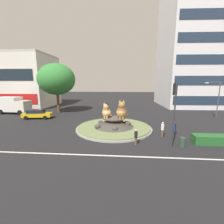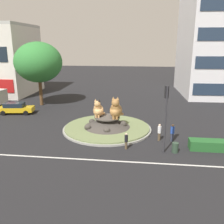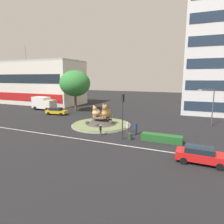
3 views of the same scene
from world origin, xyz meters
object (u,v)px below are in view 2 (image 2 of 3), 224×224
(cat_statue_calico, at_px, (98,110))
(pedestrian_blue_shirt, at_px, (172,132))
(cat_statue_tabby, at_px, (116,110))
(broadleaf_tree_behind_island, at_px, (38,62))
(pedestrian_black_shirt, at_px, (126,141))
(sedan_on_far_lane, at_px, (16,108))
(litter_bin, at_px, (175,148))
(pedestrian_white_shirt, at_px, (159,132))
(traffic_light_mast, at_px, (166,108))

(cat_statue_calico, height_order, pedestrian_blue_shirt, cat_statue_calico)
(cat_statue_tabby, bearing_deg, broadleaf_tree_behind_island, -128.57)
(cat_statue_tabby, height_order, pedestrian_black_shirt, cat_statue_tabby)
(sedan_on_far_lane, bearing_deg, litter_bin, -35.07)
(broadleaf_tree_behind_island, bearing_deg, pedestrian_blue_shirt, -34.21)
(cat_statue_tabby, distance_m, sedan_on_far_lane, 15.24)
(cat_statue_calico, xyz_separation_m, pedestrian_white_shirt, (6.56, -2.72, -1.30))
(cat_statue_calico, xyz_separation_m, traffic_light_mast, (6.79, -5.34, 1.85))
(traffic_light_mast, bearing_deg, pedestrian_blue_shirt, -28.72)
(traffic_light_mast, height_order, sedan_on_far_lane, traffic_light_mast)
(pedestrian_blue_shirt, bearing_deg, sedan_on_far_lane, -128.34)
(cat_statue_tabby, xyz_separation_m, traffic_light_mast, (4.79, -5.07, 1.71))
(cat_statue_tabby, xyz_separation_m, broadleaf_tree_behind_island, (-12.79, 10.20, 4.22))
(traffic_light_mast, relative_size, pedestrian_white_shirt, 3.43)
(traffic_light_mast, relative_size, sedan_on_far_lane, 1.23)
(cat_statue_tabby, xyz_separation_m, pedestrian_black_shirt, (1.45, -4.86, -1.53))
(pedestrian_blue_shirt, xyz_separation_m, litter_bin, (-0.03, -2.61, -0.47))
(litter_bin, bearing_deg, pedestrian_blue_shirt, 89.43)
(cat_statue_tabby, distance_m, pedestrian_blue_shirt, 6.47)
(pedestrian_white_shirt, height_order, sedan_on_far_lane, pedestrian_white_shirt)
(traffic_light_mast, height_order, pedestrian_black_shirt, traffic_light_mast)
(sedan_on_far_lane, relative_size, litter_bin, 5.33)
(traffic_light_mast, relative_size, litter_bin, 6.57)
(cat_statue_tabby, relative_size, traffic_light_mast, 0.41)
(pedestrian_black_shirt, xyz_separation_m, sedan_on_far_lane, (-15.76, 9.89, -0.03))
(cat_statue_calico, distance_m, pedestrian_black_shirt, 6.34)
(pedestrian_black_shirt, bearing_deg, litter_bin, 140.35)
(pedestrian_blue_shirt, relative_size, litter_bin, 1.94)
(pedestrian_black_shirt, bearing_deg, pedestrian_blue_shirt, 171.88)
(pedestrian_blue_shirt, height_order, pedestrian_black_shirt, pedestrian_blue_shirt)
(pedestrian_blue_shirt, height_order, litter_bin, pedestrian_blue_shirt)
(sedan_on_far_lane, bearing_deg, broadleaf_tree_behind_island, 65.20)
(traffic_light_mast, bearing_deg, litter_bin, -96.15)
(pedestrian_black_shirt, relative_size, litter_bin, 1.73)
(pedestrian_white_shirt, xyz_separation_m, sedan_on_far_lane, (-18.86, 7.49, -0.12))
(pedestrian_blue_shirt, bearing_deg, pedestrian_black_shirt, -78.96)
(cat_statue_calico, relative_size, broadleaf_tree_behind_island, 0.21)
(pedestrian_blue_shirt, xyz_separation_m, sedan_on_far_lane, (-20.12, 7.48, -0.12))
(pedestrian_blue_shirt, bearing_deg, litter_bin, -18.53)
(cat_statue_calico, distance_m, broadleaf_tree_behind_island, 15.30)
(cat_statue_calico, bearing_deg, broadleaf_tree_behind_island, -132.12)
(broadleaf_tree_behind_island, height_order, litter_bin, broadleaf_tree_behind_island)
(sedan_on_far_lane, bearing_deg, pedestrian_white_shirt, -30.07)
(traffic_light_mast, bearing_deg, sedan_on_far_lane, 54.67)
(cat_statue_calico, xyz_separation_m, sedan_on_far_lane, (-12.30, 4.77, -1.42))
(traffic_light_mast, xyz_separation_m, pedestrian_black_shirt, (-3.33, 0.21, -3.25))
(pedestrian_white_shirt, bearing_deg, pedestrian_black_shirt, -6.08)
(cat_statue_calico, bearing_deg, traffic_light_mast, 52.34)
(cat_statue_tabby, bearing_deg, litter_bin, 48.89)
(traffic_light_mast, bearing_deg, pedestrian_black_shirt, 78.89)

